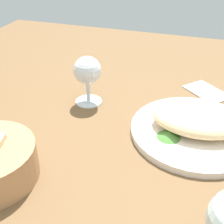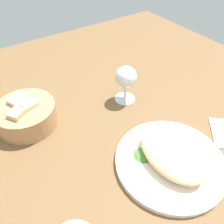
{
  "view_description": "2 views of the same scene",
  "coord_description": "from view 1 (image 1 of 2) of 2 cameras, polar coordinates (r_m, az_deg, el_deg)",
  "views": [
    {
      "loc": [
        -12.41,
        47.2,
        37.79
      ],
      "look_at": [
        3.52,
        -1.91,
        4.93
      ],
      "focal_mm": 48.47,
      "sensor_mm": 36.0,
      "label": 1
    },
    {
      "loc": [
        -32.0,
        23.26,
        46.95
      ],
      "look_at": [
        5.31,
        -1.94,
        5.22
      ],
      "focal_mm": 36.84,
      "sensor_mm": 36.0,
      "label": 2
    }
  ],
  "objects": [
    {
      "name": "wine_glass_near",
      "position": [
        0.71,
        -4.65,
        7.31
      ],
      "size": [
        6.58,
        6.58,
        11.77
      ],
      "color": "silver",
      "rests_on": "ground_plane"
    },
    {
      "name": "folded_napkin",
      "position": [
        0.82,
        17.47,
        3.74
      ],
      "size": [
        12.85,
        12.58,
        0.8
      ],
      "primitive_type": "cube",
      "rotation": [
        0.0,
        0.0,
        2.4
      ],
      "color": "white",
      "rests_on": "ground_plane"
    },
    {
      "name": "omelette",
      "position": [
        0.64,
        15.6,
        -1.5
      ],
      "size": [
        17.81,
        11.79,
        4.19
      ],
      "primitive_type": "ellipsoid",
      "rotation": [
        0.0,
        0.0,
        -0.01
      ],
      "color": "beige",
      "rests_on": "plate"
    },
    {
      "name": "lettuce_garnish",
      "position": [
        0.61,
        10.67,
        -4.2
      ],
      "size": [
        4.82,
        4.82,
        1.19
      ],
      "primitive_type": "cone",
      "color": "#498337",
      "rests_on": "plate"
    },
    {
      "name": "ground_plane",
      "position": [
        0.62,
        2.55,
        -6.05
      ],
      "size": [
        140.0,
        140.0,
        2.0
      ],
      "primitive_type": "cube",
      "color": "brown"
    },
    {
      "name": "plate",
      "position": [
        0.65,
        15.24,
        -3.55
      ],
      "size": [
        26.33,
        26.33,
        1.4
      ],
      "primitive_type": "cylinder",
      "color": "white",
      "rests_on": "ground_plane"
    }
  ]
}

